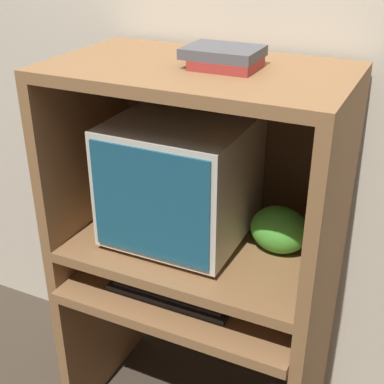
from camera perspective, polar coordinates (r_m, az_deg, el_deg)
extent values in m
cube|color=beige|center=(1.91, 4.92, 12.40)|extent=(6.00, 0.06, 2.60)
cube|color=brown|center=(2.28, -9.53, -12.91)|extent=(0.04, 0.54, 0.65)
cube|color=brown|center=(1.83, -1.13, -11.67)|extent=(0.82, 0.33, 0.04)
cube|color=brown|center=(2.05, -10.37, -4.27)|extent=(0.04, 0.54, 0.15)
cube|color=brown|center=(1.76, 13.58, -10.39)|extent=(0.04, 0.54, 0.15)
cube|color=brown|center=(1.83, 0.61, -5.83)|extent=(0.82, 0.54, 0.04)
cube|color=brown|center=(1.89, -11.29, 5.48)|extent=(0.04, 0.54, 0.60)
cube|color=brown|center=(1.57, 15.03, 0.54)|extent=(0.04, 0.54, 0.60)
cube|color=brown|center=(1.59, 0.72, 12.69)|extent=(0.82, 0.54, 0.04)
cube|color=#48321E|center=(1.90, 3.91, 6.11)|extent=(0.82, 0.01, 0.60)
cylinder|color=beige|center=(1.87, -1.02, -4.16)|extent=(0.24, 0.24, 0.02)
cube|color=beige|center=(1.77, -1.07, 1.60)|extent=(0.43, 0.43, 0.39)
cube|color=navy|center=(1.60, -4.53, -1.42)|extent=(0.39, 0.01, 0.36)
cube|color=black|center=(1.82, -2.18, -10.73)|extent=(0.43, 0.14, 0.02)
cube|color=#333335|center=(1.81, -2.19, -10.41)|extent=(0.40, 0.11, 0.01)
ellipsoid|color=black|center=(1.74, 6.03, -12.81)|extent=(0.07, 0.05, 0.03)
ellipsoid|color=green|center=(1.76, 9.31, -3.98)|extent=(0.19, 0.14, 0.16)
cube|color=maroon|center=(1.56, 3.66, 13.51)|extent=(0.18, 0.15, 0.03)
cube|color=#4C4C51|center=(1.56, 3.34, 14.67)|extent=(0.21, 0.16, 0.03)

